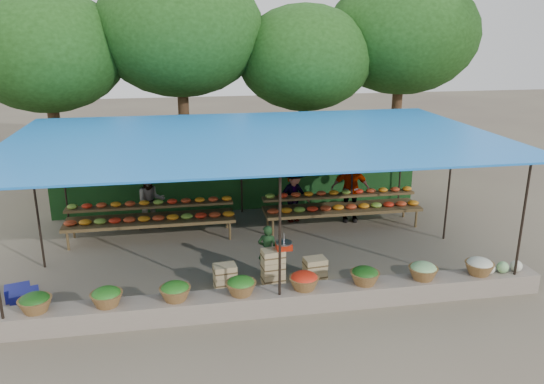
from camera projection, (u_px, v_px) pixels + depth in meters
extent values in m
plane|color=brown|center=(257.00, 252.00, 12.66)|extent=(60.00, 60.00, 0.00)
cube|color=slate|center=(278.00, 300.00, 10.02)|extent=(10.60, 0.55, 0.40)
cylinder|color=black|center=(280.00, 245.00, 9.52)|extent=(0.05, 0.05, 2.80)
cylinder|color=black|center=(521.00, 228.00, 10.32)|extent=(0.05, 0.05, 2.80)
cylinder|color=black|center=(37.00, 208.00, 11.45)|extent=(0.05, 0.05, 2.80)
cylinder|color=black|center=(449.00, 186.00, 13.05)|extent=(0.05, 0.05, 2.80)
cylinder|color=black|center=(63.00, 173.00, 14.17)|extent=(0.05, 0.05, 2.80)
cylinder|color=black|center=(241.00, 165.00, 14.97)|extent=(0.05, 0.05, 2.80)
cylinder|color=black|center=(401.00, 158.00, 15.77)|extent=(0.05, 0.05, 2.80)
cube|color=blue|center=(256.00, 137.00, 11.83)|extent=(10.80, 6.60, 0.04)
cube|color=blue|center=(271.00, 167.00, 10.00)|extent=(10.80, 2.19, 0.26)
cube|color=blue|center=(245.00, 128.00, 13.76)|extent=(10.80, 2.19, 0.26)
cylinder|color=#9D9DA2|center=(248.00, 156.00, 13.38)|extent=(9.60, 0.01, 0.01)
ellipsoid|color=yellow|center=(62.00, 175.00, 12.71)|extent=(0.23, 0.17, 0.30)
ellipsoid|color=yellow|center=(83.00, 174.00, 12.79)|extent=(0.23, 0.17, 0.30)
ellipsoid|color=yellow|center=(103.00, 173.00, 12.87)|extent=(0.23, 0.17, 0.30)
ellipsoid|color=yellow|center=(123.00, 173.00, 12.95)|extent=(0.23, 0.17, 0.30)
ellipsoid|color=yellow|center=(143.00, 172.00, 13.03)|extent=(0.23, 0.17, 0.30)
ellipsoid|color=yellow|center=(163.00, 171.00, 13.11)|extent=(0.23, 0.17, 0.30)
ellipsoid|color=yellow|center=(182.00, 170.00, 13.19)|extent=(0.23, 0.17, 0.30)
ellipsoid|color=yellow|center=(201.00, 169.00, 13.26)|extent=(0.23, 0.17, 0.30)
ellipsoid|color=yellow|center=(220.00, 168.00, 13.34)|extent=(0.23, 0.17, 0.30)
ellipsoid|color=yellow|center=(239.00, 167.00, 13.42)|extent=(0.23, 0.17, 0.30)
ellipsoid|color=yellow|center=(257.00, 167.00, 13.50)|extent=(0.23, 0.17, 0.30)
ellipsoid|color=yellow|center=(276.00, 166.00, 13.58)|extent=(0.23, 0.17, 0.30)
ellipsoid|color=yellow|center=(294.00, 165.00, 13.66)|extent=(0.23, 0.17, 0.30)
ellipsoid|color=yellow|center=(311.00, 164.00, 13.74)|extent=(0.23, 0.17, 0.30)
ellipsoid|color=yellow|center=(329.00, 163.00, 13.82)|extent=(0.23, 0.17, 0.30)
ellipsoid|color=yellow|center=(346.00, 163.00, 13.89)|extent=(0.23, 0.17, 0.30)
ellipsoid|color=yellow|center=(364.00, 162.00, 13.97)|extent=(0.23, 0.17, 0.30)
ellipsoid|color=yellow|center=(381.00, 161.00, 14.05)|extent=(0.23, 0.17, 0.30)
ellipsoid|color=yellow|center=(398.00, 160.00, 14.13)|extent=(0.23, 0.17, 0.30)
ellipsoid|color=yellow|center=(414.00, 160.00, 14.21)|extent=(0.23, 0.17, 0.30)
ellipsoid|color=#1B4E14|center=(35.00, 300.00, 9.18)|extent=(0.52, 0.52, 0.23)
ellipsoid|color=#276B1C|center=(106.00, 294.00, 9.38)|extent=(0.52, 0.52, 0.23)
ellipsoid|color=#276B1C|center=(175.00, 289.00, 9.58)|extent=(0.52, 0.52, 0.23)
ellipsoid|color=#276B1C|center=(241.00, 283.00, 9.78)|extent=(0.52, 0.52, 0.23)
ellipsoid|color=red|center=(304.00, 278.00, 9.98)|extent=(0.52, 0.52, 0.23)
ellipsoid|color=#1B4E14|center=(365.00, 273.00, 10.18)|extent=(0.52, 0.52, 0.23)
ellipsoid|color=#83BC75|center=(423.00, 268.00, 10.38)|extent=(0.52, 0.52, 0.23)
ellipsoid|color=beige|center=(480.00, 264.00, 10.58)|extent=(0.52, 0.52, 0.23)
cube|color=#1B4518|center=(240.00, 168.00, 15.25)|extent=(10.60, 0.06, 2.50)
cylinder|color=#3A2115|center=(56.00, 132.00, 16.61)|extent=(0.36, 0.36, 3.97)
ellipsoid|color=black|center=(46.00, 51.00, 15.87)|extent=(4.77, 4.77, 3.69)
cylinder|color=#3A2115|center=(184.00, 118.00, 17.57)|extent=(0.36, 0.36, 4.48)
ellipsoid|color=black|center=(180.00, 30.00, 16.74)|extent=(5.39, 5.39, 4.17)
cylinder|color=#3A2115|center=(303.00, 128.00, 18.07)|extent=(0.36, 0.36, 3.71)
ellipsoid|color=black|center=(305.00, 58.00, 17.38)|extent=(4.47, 4.47, 3.45)
cylinder|color=#3A2115|center=(396.00, 114.00, 18.94)|extent=(0.36, 0.36, 4.35)
ellipsoid|color=black|center=(402.00, 34.00, 18.13)|extent=(5.24, 5.24, 4.05)
cube|color=#4C371E|center=(151.00, 220.00, 13.32)|extent=(4.20, 0.95, 0.08)
cube|color=#4C371E|center=(151.00, 206.00, 13.52)|extent=(4.20, 0.35, 0.06)
cylinder|color=#4C371E|center=(68.00, 240.00, 12.69)|extent=(0.06, 0.06, 0.50)
cylinder|color=#4C371E|center=(230.00, 230.00, 13.34)|extent=(0.06, 0.06, 0.50)
cylinder|color=#4C371E|center=(74.00, 229.00, 13.45)|extent=(0.06, 0.06, 0.50)
cylinder|color=#4C371E|center=(227.00, 219.00, 14.10)|extent=(0.06, 0.06, 0.50)
ellipsoid|color=#AF3719|center=(70.00, 223.00, 12.83)|extent=(0.31, 0.26, 0.13)
ellipsoid|color=olive|center=(72.00, 207.00, 13.18)|extent=(0.26, 0.22, 0.12)
ellipsoid|color=orange|center=(85.00, 222.00, 12.89)|extent=(0.31, 0.26, 0.13)
ellipsoid|color=red|center=(87.00, 206.00, 13.23)|extent=(0.26, 0.22, 0.12)
ellipsoid|color=olive|center=(100.00, 221.00, 12.95)|extent=(0.31, 0.26, 0.13)
ellipsoid|color=#AF3719|center=(101.00, 205.00, 13.29)|extent=(0.26, 0.22, 0.12)
ellipsoid|color=red|center=(115.00, 220.00, 13.01)|extent=(0.31, 0.26, 0.13)
ellipsoid|color=orange|center=(116.00, 204.00, 13.35)|extent=(0.26, 0.22, 0.12)
ellipsoid|color=#AF3719|center=(130.00, 220.00, 13.07)|extent=(0.31, 0.26, 0.13)
ellipsoid|color=#AF3719|center=(130.00, 203.00, 13.41)|extent=(0.26, 0.22, 0.12)
ellipsoid|color=orange|center=(144.00, 219.00, 13.12)|extent=(0.31, 0.26, 0.13)
ellipsoid|color=orange|center=(144.00, 203.00, 13.47)|extent=(0.26, 0.22, 0.12)
ellipsoid|color=#AF3719|center=(158.00, 218.00, 13.18)|extent=(0.31, 0.26, 0.13)
ellipsoid|color=olive|center=(158.00, 202.00, 13.53)|extent=(0.26, 0.22, 0.12)
ellipsoid|color=orange|center=(173.00, 217.00, 13.24)|extent=(0.31, 0.26, 0.13)
ellipsoid|color=red|center=(172.00, 201.00, 13.58)|extent=(0.26, 0.22, 0.12)
ellipsoid|color=olive|center=(187.00, 216.00, 13.30)|extent=(0.31, 0.26, 0.13)
ellipsoid|color=#AF3719|center=(186.00, 200.00, 13.64)|extent=(0.26, 0.22, 0.12)
ellipsoid|color=red|center=(201.00, 215.00, 13.36)|extent=(0.31, 0.26, 0.13)
ellipsoid|color=orange|center=(200.00, 200.00, 13.70)|extent=(0.26, 0.22, 0.12)
ellipsoid|color=#AF3719|center=(215.00, 215.00, 13.42)|extent=(0.31, 0.26, 0.13)
ellipsoid|color=#AF3719|center=(213.00, 199.00, 13.76)|extent=(0.26, 0.22, 0.12)
ellipsoid|color=orange|center=(229.00, 214.00, 13.47)|extent=(0.31, 0.26, 0.13)
ellipsoid|color=orange|center=(227.00, 198.00, 13.82)|extent=(0.26, 0.22, 0.12)
cube|color=#4C371E|center=(342.00, 209.00, 14.15)|extent=(4.20, 0.95, 0.08)
cube|color=#4C371E|center=(339.00, 195.00, 14.35)|extent=(4.20, 0.35, 0.06)
cylinder|color=#4C371E|center=(273.00, 227.00, 13.53)|extent=(0.06, 0.06, 0.50)
cylinder|color=#4C371E|center=(416.00, 218.00, 14.18)|extent=(0.06, 0.06, 0.50)
cylinder|color=#4C371E|center=(268.00, 217.00, 14.28)|extent=(0.06, 0.06, 0.50)
cylinder|color=#4C371E|center=(404.00, 209.00, 14.93)|extent=(0.06, 0.06, 0.50)
ellipsoid|color=#AF3719|center=(273.00, 211.00, 13.67)|extent=(0.31, 0.26, 0.13)
ellipsoid|color=olive|center=(270.00, 196.00, 14.01)|extent=(0.26, 0.22, 0.12)
ellipsoid|color=orange|center=(286.00, 210.00, 13.72)|extent=(0.31, 0.26, 0.13)
ellipsoid|color=red|center=(283.00, 195.00, 14.07)|extent=(0.26, 0.22, 0.12)
ellipsoid|color=olive|center=(299.00, 210.00, 13.78)|extent=(0.31, 0.26, 0.13)
ellipsoid|color=#AF3719|center=(296.00, 195.00, 14.12)|extent=(0.26, 0.22, 0.12)
ellipsoid|color=red|center=(312.00, 209.00, 13.84)|extent=(0.31, 0.26, 0.13)
ellipsoid|color=orange|center=(309.00, 194.00, 14.18)|extent=(0.26, 0.22, 0.12)
ellipsoid|color=#AF3719|center=(325.00, 208.00, 13.90)|extent=(0.31, 0.26, 0.13)
ellipsoid|color=#AF3719|center=(321.00, 193.00, 14.24)|extent=(0.26, 0.22, 0.12)
ellipsoid|color=orange|center=(338.00, 207.00, 13.96)|extent=(0.31, 0.26, 0.13)
ellipsoid|color=orange|center=(334.00, 192.00, 14.30)|extent=(0.26, 0.22, 0.12)
ellipsoid|color=#AF3719|center=(351.00, 207.00, 14.01)|extent=(0.31, 0.26, 0.13)
ellipsoid|color=olive|center=(346.00, 192.00, 14.36)|extent=(0.26, 0.22, 0.12)
ellipsoid|color=orange|center=(364.00, 206.00, 14.07)|extent=(0.31, 0.26, 0.13)
ellipsoid|color=red|center=(359.00, 191.00, 14.42)|extent=(0.26, 0.22, 0.12)
ellipsoid|color=olive|center=(376.00, 205.00, 14.13)|extent=(0.31, 0.26, 0.13)
ellipsoid|color=#AF3719|center=(371.00, 190.00, 14.47)|extent=(0.26, 0.22, 0.12)
ellipsoid|color=red|center=(389.00, 204.00, 14.19)|extent=(0.31, 0.26, 0.13)
ellipsoid|color=orange|center=(383.00, 190.00, 14.53)|extent=(0.26, 0.22, 0.12)
ellipsoid|color=#AF3719|center=(401.00, 204.00, 14.25)|extent=(0.31, 0.26, 0.13)
ellipsoid|color=#AF3719|center=(395.00, 189.00, 14.59)|extent=(0.26, 0.22, 0.12)
ellipsoid|color=orange|center=(413.00, 203.00, 14.31)|extent=(0.31, 0.26, 0.13)
ellipsoid|color=orange|center=(407.00, 189.00, 14.65)|extent=(0.26, 0.22, 0.12)
cube|color=tan|center=(225.00, 282.00, 10.89)|extent=(0.48, 0.39, 0.25)
cube|color=tan|center=(225.00, 271.00, 10.81)|extent=(0.48, 0.39, 0.25)
cube|color=tan|center=(273.00, 278.00, 11.06)|extent=(0.48, 0.39, 0.25)
cube|color=tan|center=(273.00, 267.00, 10.98)|extent=(0.48, 0.39, 0.25)
cube|color=tan|center=(273.00, 255.00, 10.90)|extent=(0.48, 0.39, 0.25)
cube|color=tan|center=(315.00, 275.00, 11.21)|extent=(0.48, 0.39, 0.25)
cube|color=tan|center=(315.00, 264.00, 11.13)|extent=(0.48, 0.39, 0.25)
cube|color=red|center=(284.00, 246.00, 10.88)|extent=(0.32, 0.27, 0.13)
cylinder|color=#9D9DA2|center=(284.00, 243.00, 10.86)|extent=(0.34, 0.34, 0.03)
cylinder|color=#9D9DA2|center=(284.00, 238.00, 10.83)|extent=(0.03, 0.03, 0.23)
imported|color=#1A3A1A|center=(267.00, 250.00, 11.35)|extent=(0.47, 0.37, 1.14)
imported|color=slate|center=(151.00, 201.00, 13.90)|extent=(0.83, 0.70, 1.53)
imported|color=slate|center=(294.00, 195.00, 14.44)|extent=(1.10, 0.83, 1.50)
imported|color=slate|center=(350.00, 189.00, 14.47)|extent=(1.12, 0.62, 1.80)
cube|color=navy|center=(25.00, 299.00, 10.17)|extent=(0.61, 0.50, 0.32)
cube|color=navy|center=(18.00, 292.00, 10.44)|extent=(0.53, 0.44, 0.28)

